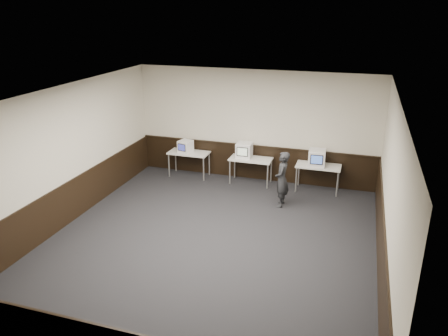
# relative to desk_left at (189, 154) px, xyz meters

# --- Properties ---
(floor) EXTENTS (8.00, 8.00, 0.00)m
(floor) POSITION_rel_desk_left_xyz_m (1.90, -3.60, -0.68)
(floor) COLOR black
(floor) RESTS_ON ground
(ceiling) EXTENTS (8.00, 8.00, 0.00)m
(ceiling) POSITION_rel_desk_left_xyz_m (1.90, -3.60, 2.52)
(ceiling) COLOR white
(ceiling) RESTS_ON back_wall
(back_wall) EXTENTS (7.00, 0.00, 7.00)m
(back_wall) POSITION_rel_desk_left_xyz_m (1.90, 0.40, 0.92)
(back_wall) COLOR beige
(back_wall) RESTS_ON ground
(front_wall) EXTENTS (7.00, 0.00, 7.00)m
(front_wall) POSITION_rel_desk_left_xyz_m (1.90, -7.60, 0.92)
(front_wall) COLOR beige
(front_wall) RESTS_ON ground
(left_wall) EXTENTS (0.00, 8.00, 8.00)m
(left_wall) POSITION_rel_desk_left_xyz_m (-1.60, -3.60, 0.92)
(left_wall) COLOR beige
(left_wall) RESTS_ON ground
(right_wall) EXTENTS (0.00, 8.00, 8.00)m
(right_wall) POSITION_rel_desk_left_xyz_m (5.40, -3.60, 0.92)
(right_wall) COLOR beige
(right_wall) RESTS_ON ground
(wainscot_back) EXTENTS (6.98, 0.04, 1.00)m
(wainscot_back) POSITION_rel_desk_left_xyz_m (1.90, 0.38, -0.18)
(wainscot_back) COLOR black
(wainscot_back) RESTS_ON back_wall
(wainscot_left) EXTENTS (0.04, 7.98, 1.00)m
(wainscot_left) POSITION_rel_desk_left_xyz_m (-1.58, -3.60, -0.18)
(wainscot_left) COLOR black
(wainscot_left) RESTS_ON left_wall
(wainscot_right) EXTENTS (0.04, 7.98, 1.00)m
(wainscot_right) POSITION_rel_desk_left_xyz_m (5.38, -3.60, -0.18)
(wainscot_right) COLOR black
(wainscot_right) RESTS_ON right_wall
(wainscot_rail) EXTENTS (6.98, 0.06, 0.04)m
(wainscot_rail) POSITION_rel_desk_left_xyz_m (1.90, 0.36, 0.34)
(wainscot_rail) COLOR black
(wainscot_rail) RESTS_ON wainscot_back
(desk_left) EXTENTS (1.20, 0.60, 0.75)m
(desk_left) POSITION_rel_desk_left_xyz_m (0.00, 0.00, 0.00)
(desk_left) COLOR silver
(desk_left) RESTS_ON ground
(desk_center) EXTENTS (1.20, 0.60, 0.75)m
(desk_center) POSITION_rel_desk_left_xyz_m (1.90, 0.00, 0.00)
(desk_center) COLOR silver
(desk_center) RESTS_ON ground
(desk_right) EXTENTS (1.20, 0.60, 0.75)m
(desk_right) POSITION_rel_desk_left_xyz_m (3.80, 0.00, 0.00)
(desk_right) COLOR silver
(desk_right) RESTS_ON ground
(emac_left) EXTENTS (0.44, 0.45, 0.36)m
(emac_left) POSITION_rel_desk_left_xyz_m (-0.09, -0.04, 0.25)
(emac_left) COLOR white
(emac_left) RESTS_ON desk_left
(emac_center) EXTENTS (0.45, 0.48, 0.43)m
(emac_center) POSITION_rel_desk_left_xyz_m (1.69, 0.04, 0.29)
(emac_center) COLOR white
(emac_center) RESTS_ON desk_center
(emac_right) EXTENTS (0.47, 0.51, 0.44)m
(emac_right) POSITION_rel_desk_left_xyz_m (3.74, -0.03, 0.29)
(emac_right) COLOR white
(emac_right) RESTS_ON desk_right
(person) EXTENTS (0.37, 0.54, 1.45)m
(person) POSITION_rel_desk_left_xyz_m (3.02, -1.25, 0.05)
(person) COLOR black
(person) RESTS_ON ground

